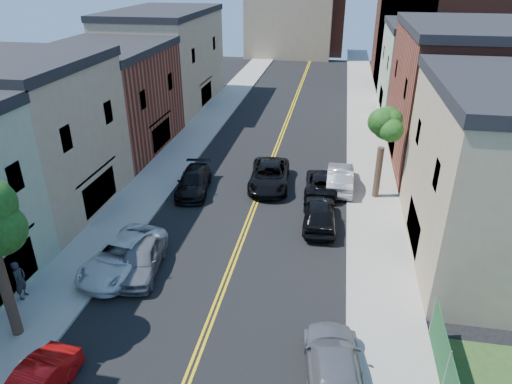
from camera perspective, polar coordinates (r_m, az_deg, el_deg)
The scene contains 22 objects.
sidewalk_left at distance 43.55m, azimuth -7.54°, elevation 6.96°, with size 3.20×100.00×0.15m, color gray.
sidewalk_right at distance 41.76m, azimuth 13.75°, elevation 5.56°, with size 3.20×100.00×0.15m, color gray.
curb_left at distance 43.07m, azimuth -5.30°, elevation 6.86°, with size 0.30×100.00×0.15m, color gray.
curb_right at distance 41.67m, azimuth 11.35°, elevation 5.76°, with size 0.30×100.00×0.15m, color gray.
bldg_left_tan_near at distance 32.15m, azimuth -26.57°, elevation 5.62°, with size 9.00×10.00×9.00m, color #998466.
bldg_left_brick at distance 41.17m, azimuth -17.81°, elevation 10.52°, with size 9.00×12.00×8.00m, color brown.
bldg_left_tan_far at distance 53.46m, azimuth -11.11°, elevation 15.54°, with size 9.00×16.00×9.50m, color #998466.
bldg_right_brick at distance 39.36m, azimuth 23.66°, elevation 10.40°, with size 9.00×14.00×10.00m, color brown.
bldg_right_palegrn at distance 52.90m, azimuth 20.49°, elevation 13.74°, with size 9.00×12.00×8.50m, color gray.
church at distance 67.54m, azimuth 21.01°, elevation 18.71°, with size 16.20×14.20×22.60m.
backdrop_left at distance 82.01m, azimuth 4.13°, elevation 20.47°, with size 14.00×8.00×12.00m, color #998466.
backdrop_center at distance 85.75m, azimuth 7.25°, elevation 19.92°, with size 10.00×8.00×10.00m, color brown.
tree_right_far at distance 30.52m, azimuth 15.68°, elevation 8.96°, with size 4.40×4.40×8.03m.
white_pickup at distance 25.16m, azimuth -16.13°, elevation -7.55°, with size 2.63×5.70×1.59m, color silver.
grey_car_left at distance 24.68m, azimuth -13.99°, elevation -7.95°, with size 1.90×4.72×1.61m, color slate.
black_car_left at distance 32.50m, azimuth -7.68°, elevation 1.29°, with size 2.08×5.11×1.48m, color black.
grey_car_right at distance 18.88m, azimuth 9.58°, elevation -20.37°, with size 2.14×5.28×1.53m, color slate.
black_car_right at distance 28.21m, azimuth 7.83°, elevation -2.61°, with size 1.99×4.94×1.68m, color black.
silver_car_right at distance 33.16m, azimuth 10.31°, elevation 1.79°, with size 1.77×5.07×1.67m, color #9DA0A5.
dark_car_right_far at distance 32.60m, azimuth 8.06°, elevation 1.19°, with size 2.20×4.76×1.32m, color black.
black_suv_lane at distance 32.97m, azimuth 1.65°, elevation 2.04°, with size 2.70×5.85×1.63m, color black.
pedestrian_left at distance 24.57m, azimuth -27.10°, elevation -9.63°, with size 0.72×0.47×1.98m, color #24252B.
Camera 1 is at (4.83, 0.90, 14.42)m, focal length 32.45 mm.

